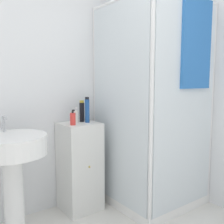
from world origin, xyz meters
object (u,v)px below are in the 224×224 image
object	(u,v)px
sink	(12,161)
lotion_bottle_white	(76,116)
shampoo_bottle_tall_black	(82,111)
shampoo_bottle_blue	(87,110)
soap_dispenser	(73,119)

from	to	relation	value
sink	lotion_bottle_white	world-z (taller)	lotion_bottle_white
shampoo_bottle_tall_black	shampoo_bottle_blue	distance (m)	0.08
shampoo_bottle_blue	lotion_bottle_white	world-z (taller)	shampoo_bottle_blue
soap_dispenser	shampoo_bottle_tall_black	bearing A→B (deg)	35.67
lotion_bottle_white	soap_dispenser	bearing A→B (deg)	-131.32
soap_dispenser	shampoo_bottle_tall_black	distance (m)	0.21
sink	shampoo_bottle_blue	distance (m)	0.88
shampoo_bottle_tall_black	sink	bearing A→B (deg)	-161.98
sink	lotion_bottle_white	distance (m)	0.78
shampoo_bottle_tall_black	shampoo_bottle_blue	xyz separation A→B (m)	(0.02, -0.08, 0.02)
shampoo_bottle_tall_black	shampoo_bottle_blue	world-z (taller)	shampoo_bottle_blue
sink	soap_dispenser	xyz separation A→B (m)	(0.61, 0.13, 0.26)
sink	shampoo_bottle_tall_black	xyz separation A→B (m)	(0.78, 0.25, 0.31)
sink	lotion_bottle_white	bearing A→B (deg)	18.13
sink	soap_dispenser	world-z (taller)	soap_dispenser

